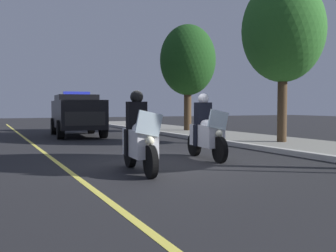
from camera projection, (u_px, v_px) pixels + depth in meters
ground_plane at (170, 163)px, 9.64m from camera, size 80.00×80.00×0.00m
curb_strip at (293, 153)px, 11.25m from camera, size 48.00×0.24×0.15m
lane_stripe_center at (67, 170)px, 8.61m from camera, size 48.00×0.12×0.01m
police_motorcycle_lead_left at (139, 139)px, 8.33m from camera, size 2.14×0.62×1.72m
police_motorcycle_lead_right at (206, 132)px, 10.38m from camera, size 2.14×0.62×1.72m
police_suv at (77, 113)px, 18.34m from camera, size 5.03×2.37×2.05m
tree_mid_block at (283, 31)px, 14.20m from camera, size 2.94×2.94×5.82m
tree_far_back at (188, 61)px, 21.13m from camera, size 2.96×2.96×5.59m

